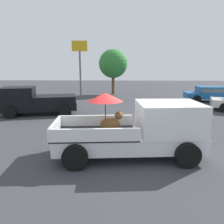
# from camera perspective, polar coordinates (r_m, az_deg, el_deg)

# --- Properties ---
(ground_plane) EXTENTS (80.00, 80.00, 0.00)m
(ground_plane) POSITION_cam_1_polar(r_m,az_deg,el_deg) (8.08, 4.12, -11.09)
(ground_plane) COLOR #38383D
(pickup_truck_main) EXTENTS (5.19, 2.59, 2.24)m
(pickup_truck_main) POSITION_cam_1_polar(r_m,az_deg,el_deg) (7.83, 7.56, -4.44)
(pickup_truck_main) COLOR black
(pickup_truck_main) RESTS_ON ground
(pickup_truck_red) EXTENTS (5.08, 3.01, 1.80)m
(pickup_truck_red) POSITION_cam_1_polar(r_m,az_deg,el_deg) (15.31, -19.00, 2.67)
(pickup_truck_red) COLOR black
(pickup_truck_red) RESTS_ON ground
(parked_sedan_near) EXTENTS (4.39, 2.16, 1.33)m
(parked_sedan_near) POSITION_cam_1_polar(r_m,az_deg,el_deg) (21.51, 23.74, 4.43)
(parked_sedan_near) COLOR black
(parked_sedan_near) RESTS_ON ground
(motel_sign) EXTENTS (1.40, 0.16, 5.29)m
(motel_sign) POSITION_cam_1_polar(r_m,az_deg,el_deg) (20.88, -8.20, 13.29)
(motel_sign) COLOR #59595B
(motel_sign) RESTS_ON ground
(tree_by_lot) EXTENTS (3.08, 3.08, 4.87)m
(tree_by_lot) POSITION_cam_1_polar(r_m,az_deg,el_deg) (24.64, 0.28, 12.23)
(tree_by_lot) COLOR brown
(tree_by_lot) RESTS_ON ground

